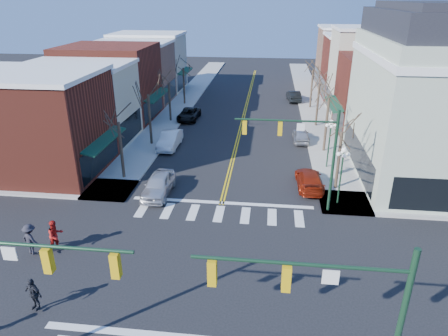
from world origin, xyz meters
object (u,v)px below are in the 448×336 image
(lamppost_corner, at_px, (342,166))
(pedestrian_dark_b, at_px, (31,239))
(car_right_far, at_px, (294,96))
(car_right_mid, at_px, (301,135))
(lamppost_midblock, at_px, (330,136))
(car_left_mid, at_px, (170,140))
(car_right_near, at_px, (309,180))
(pedestrian_red_b, at_px, (56,235))
(pedestrian_dark_a, at_px, (33,294))
(victorian_corner, at_px, (447,96))
(car_left_far, at_px, (189,114))
(car_left_near, at_px, (158,185))

(lamppost_corner, relative_size, pedestrian_dark_b, 2.29)
(car_right_far, bearing_deg, car_right_mid, 83.38)
(lamppost_midblock, relative_size, car_left_mid, 0.91)
(car_left_mid, distance_m, pedestrian_dark_b, 18.55)
(car_right_near, distance_m, pedestrian_red_b, 18.28)
(pedestrian_red_b, distance_m, pedestrian_dark_a, 4.79)
(car_right_mid, height_order, pedestrian_dark_a, pedestrian_dark_a)
(victorian_corner, height_order, pedestrian_red_b, victorian_corner)
(lamppost_corner, height_order, car_left_far, lamppost_corner)
(car_left_mid, distance_m, car_right_far, 23.82)
(car_left_mid, distance_m, car_right_near, 14.81)
(lamppost_corner, distance_m, lamppost_midblock, 6.50)
(pedestrian_red_b, bearing_deg, car_left_near, 3.54)
(car_left_near, xyz_separation_m, pedestrian_dark_b, (-5.10, -8.32, 0.31))
(victorian_corner, height_order, car_left_far, victorian_corner)
(pedestrian_red_b, relative_size, pedestrian_dark_b, 1.01)
(lamppost_midblock, height_order, pedestrian_red_b, lamppost_midblock)
(car_left_near, height_order, pedestrian_dark_b, pedestrian_dark_b)
(car_right_mid, bearing_deg, car_right_near, 89.40)
(car_left_far, xyz_separation_m, pedestrian_dark_a, (-1.02, -31.76, 0.33))
(car_right_near, bearing_deg, pedestrian_red_b, 31.56)
(lamppost_corner, xyz_separation_m, lamppost_midblock, (0.00, 6.50, 0.00))
(car_right_near, height_order, car_right_far, car_right_far)
(pedestrian_dark_a, bearing_deg, car_left_near, 96.47)
(car_left_far, height_order, pedestrian_dark_b, pedestrian_dark_b)
(victorian_corner, distance_m, pedestrian_dark_b, 30.53)
(victorian_corner, bearing_deg, pedestrian_dark_a, -142.60)
(victorian_corner, bearing_deg, car_right_far, 112.75)
(victorian_corner, xyz_separation_m, pedestrian_red_b, (-25.24, -13.69, -5.56))
(car_left_near, bearing_deg, victorian_corner, 15.86)
(car_left_near, bearing_deg, car_right_far, 69.85)
(lamppost_corner, distance_m, car_left_near, 13.22)
(car_left_mid, xyz_separation_m, car_right_far, (12.80, 20.09, -0.05))
(car_left_far, bearing_deg, car_right_mid, -24.75)
(car_right_mid, bearing_deg, pedestrian_dark_a, 60.87)
(victorian_corner, height_order, car_left_near, victorian_corner)
(car_left_mid, height_order, car_right_mid, car_left_mid)
(lamppost_midblock, relative_size, car_right_near, 0.93)
(car_left_near, relative_size, car_right_far, 1.03)
(victorian_corner, height_order, pedestrian_dark_b, victorian_corner)
(car_right_far, height_order, pedestrian_dark_a, pedestrian_dark_a)
(car_right_near, distance_m, car_right_far, 27.53)
(lamppost_corner, relative_size, car_left_far, 0.91)
(car_left_near, xyz_separation_m, car_left_far, (-1.56, 19.37, -0.12))
(car_left_near, bearing_deg, lamppost_midblock, 26.54)
(victorian_corner, height_order, car_right_mid, victorian_corner)
(pedestrian_dark_a, relative_size, pedestrian_dark_b, 0.89)
(car_left_mid, bearing_deg, car_right_mid, 14.00)
(lamppost_corner, bearing_deg, car_right_mid, 97.80)
(car_left_near, height_order, car_left_far, car_left_near)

